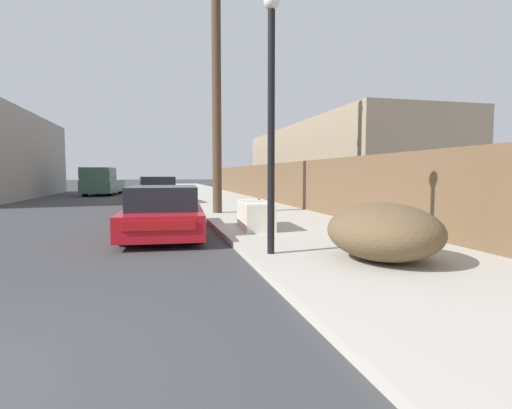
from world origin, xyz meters
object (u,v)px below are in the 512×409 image
pickup_truck (102,182)px  utility_pole (216,79)px  street_lamp (271,104)px  car_parked_mid (156,191)px  discarded_fridge (255,215)px  parked_sports_car_red (164,213)px  brush_pile (384,231)px

pickup_truck → utility_pole: size_ratio=0.64×
pickup_truck → street_lamp: 23.69m
car_parked_mid → utility_pole: bearing=-74.7°
discarded_fridge → street_lamp: (-0.51, -3.20, 2.16)m
parked_sports_car_red → street_lamp: 4.26m
parked_sports_car_red → utility_pole: size_ratio=0.51×
discarded_fridge → utility_pole: (-0.34, 4.14, 4.22)m
parked_sports_car_red → car_parked_mid: 9.97m
pickup_truck → brush_pile: (7.17, -23.87, -0.38)m
car_parked_mid → brush_pile: (3.47, -14.19, -0.07)m
discarded_fridge → brush_pile: bearing=-71.3°
car_parked_mid → brush_pile: bearing=-80.2°
utility_pole → street_lamp: 7.63m
parked_sports_car_red → brush_pile: bearing=-48.7°
discarded_fridge → car_parked_mid: car_parked_mid is taller
pickup_truck → brush_pile: bearing=111.5°
parked_sports_car_red → pickup_truck: 20.03m
discarded_fridge → street_lamp: street_lamp is taller
discarded_fridge → street_lamp: bearing=-94.9°
discarded_fridge → car_parked_mid: bearing=107.7°
pickup_truck → street_lamp: (5.60, -22.96, 1.67)m
parked_sports_car_red → utility_pole: 6.07m
pickup_truck → brush_pile: pickup_truck is taller
discarded_fridge → utility_pole: 5.92m
car_parked_mid → street_lamp: (1.90, -13.28, 1.98)m
pickup_truck → utility_pole: utility_pole is taller
car_parked_mid → pickup_truck: bearing=107.0°
car_parked_mid → street_lamp: street_lamp is taller
utility_pole → discarded_fridge: bearing=-85.3°
utility_pole → street_lamp: (-0.17, -7.34, -2.06)m
brush_pile → street_lamp: bearing=150.0°
pickup_truck → discarded_fridge: bearing=111.9°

